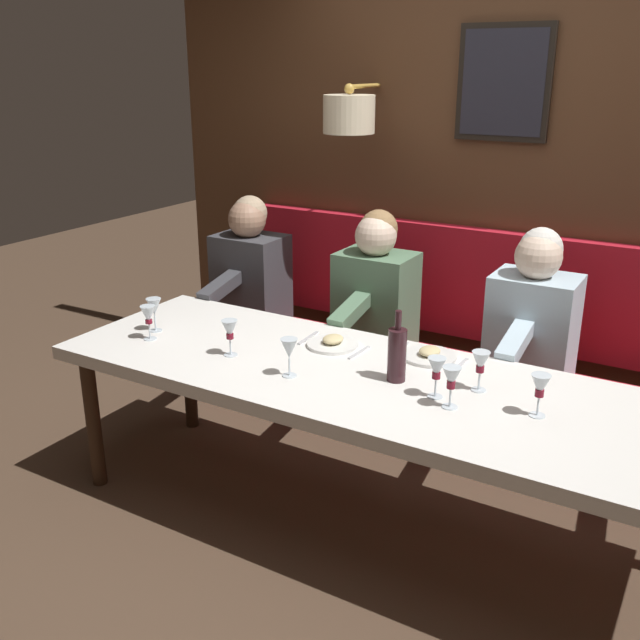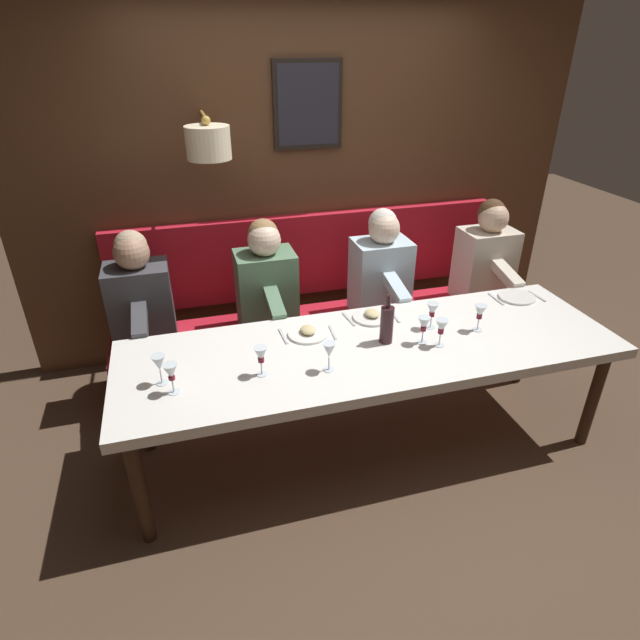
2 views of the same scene
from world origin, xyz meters
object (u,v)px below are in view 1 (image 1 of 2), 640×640
(wine_glass_0, at_px, (437,370))
(wine_glass_7, at_px, (451,379))
(diner_near, at_px, (533,315))
(wine_glass_1, at_px, (289,350))
(dining_table, at_px, (375,390))
(wine_glass_5, at_px, (230,331))
(diner_far, at_px, (250,268))
(wine_glass_3, at_px, (540,387))
(diner_middle, at_px, (375,289))
(wine_glass_6, at_px, (480,363))
(wine_glass_4, at_px, (154,308))
(wine_bottle, at_px, (397,354))
(wine_glass_2, at_px, (148,316))

(wine_glass_0, xyz_separation_m, wine_glass_7, (-0.05, -0.08, -0.00))
(wine_glass_0, bearing_deg, diner_near, -7.35)
(wine_glass_0, height_order, wine_glass_1, same)
(dining_table, relative_size, wine_glass_5, 17.37)
(wine_glass_0, distance_m, wine_glass_5, 0.94)
(dining_table, bearing_deg, wine_glass_7, -106.37)
(diner_far, height_order, wine_glass_3, diner_far)
(diner_middle, distance_m, diner_far, 0.83)
(diner_middle, bearing_deg, wine_glass_5, 167.89)
(wine_glass_3, xyz_separation_m, wine_glass_5, (-0.11, 1.32, 0.00))
(wine_glass_3, bearing_deg, wine_glass_6, 68.47)
(wine_glass_4, xyz_separation_m, wine_bottle, (0.07, -1.24, -0.00))
(diner_far, xyz_separation_m, wine_glass_7, (-0.99, -1.63, 0.04))
(diner_far, relative_size, wine_glass_6, 4.82)
(diner_near, relative_size, diner_middle, 1.00)
(diner_near, distance_m, wine_glass_2, 1.82)
(diner_middle, relative_size, wine_glass_2, 4.82)
(diner_middle, xyz_separation_m, wine_bottle, (-0.87, -0.53, 0.04))
(wine_glass_1, height_order, wine_glass_3, same)
(dining_table, distance_m, wine_glass_6, 0.45)
(diner_far, relative_size, wine_glass_1, 4.82)
(wine_glass_5, xyz_separation_m, wine_bottle, (0.13, -0.74, 0.00))
(dining_table, height_order, wine_glass_5, wine_glass_5)
(wine_glass_4, relative_size, wine_glass_7, 1.00)
(dining_table, height_order, wine_glass_0, wine_glass_0)
(wine_glass_4, bearing_deg, wine_glass_6, -84.63)
(wine_glass_1, bearing_deg, wine_glass_2, 88.51)
(diner_near, relative_size, wine_glass_4, 4.82)
(diner_near, relative_size, wine_glass_7, 4.82)
(diner_near, distance_m, diner_far, 1.67)
(wine_glass_2, bearing_deg, wine_glass_4, 29.34)
(diner_middle, bearing_deg, wine_glass_1, -172.90)
(wine_glass_4, distance_m, wine_glass_5, 0.50)
(diner_middle, relative_size, wine_glass_4, 4.82)
(wine_glass_2, relative_size, wine_glass_6, 1.00)
(diner_middle, bearing_deg, wine_glass_4, 142.74)
(diner_far, bearing_deg, wine_glass_6, -115.21)
(wine_glass_0, relative_size, wine_glass_3, 1.00)
(dining_table, height_order, wine_glass_6, wine_glass_6)
(wine_glass_4, xyz_separation_m, wine_glass_5, (-0.06, -0.50, -0.00))
(diner_middle, bearing_deg, diner_far, 90.00)
(wine_glass_6, height_order, wine_glass_7, same)
(wine_glass_1, bearing_deg, diner_middle, 7.10)
(wine_glass_0, bearing_deg, wine_bottle, 71.45)
(diner_near, bearing_deg, wine_glass_3, -163.66)
(wine_glass_2, xyz_separation_m, wine_glass_4, (0.10, 0.05, 0.00))
(diner_near, height_order, wine_glass_4, diner_near)
(wine_glass_3, bearing_deg, diner_far, 65.27)
(wine_glass_5, distance_m, wine_glass_7, 1.02)
(diner_far, xyz_separation_m, wine_glass_1, (-1.05, -0.96, 0.04))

